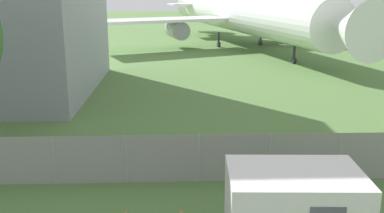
{
  "coord_description": "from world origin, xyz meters",
  "views": [
    {
      "loc": [
        -0.79,
        -3.67,
        6.87
      ],
      "look_at": [
        -0.12,
        14.26,
        2.0
      ],
      "focal_mm": 42.0,
      "sensor_mm": 36.0,
      "label": 1
    }
  ],
  "objects": [
    {
      "name": "portable_cabin",
      "position": [
        2.23,
        6.72,
        1.16
      ],
      "size": [
        3.51,
        2.5,
        2.31
      ],
      "rotation": [
        0.0,
        0.0,
        -0.04
      ],
      "color": "silver",
      "rests_on": "ground"
    },
    {
      "name": "perimeter_fence",
      "position": [
        0.0,
        11.26,
        0.89
      ],
      "size": [
        56.07,
        0.07,
        1.79
      ],
      "color": "gray",
      "rests_on": "ground"
    },
    {
      "name": "airplane",
      "position": [
        7.02,
        47.08,
        3.79
      ],
      "size": [
        34.3,
        42.81,
        12.55
      ],
      "rotation": [
        0.0,
        0.0,
        -1.31
      ],
      "color": "white",
      "rests_on": "ground"
    }
  ]
}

